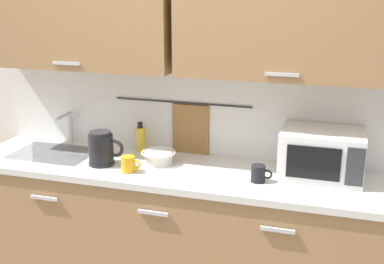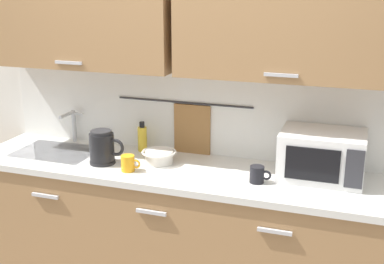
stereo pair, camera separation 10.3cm
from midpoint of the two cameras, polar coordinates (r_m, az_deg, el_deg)
name	(u,v)px [view 1 (the left image)]	position (r m, az deg, el deg)	size (l,w,h in m)	color
counter_unit	(170,233)	(3.25, -3.36, -11.23)	(2.53, 0.64, 0.90)	#997047
back_wall_assembly	(182,58)	(3.12, -2.03, 8.31)	(3.70, 0.41, 2.50)	silver
sink_faucet	(69,123)	(3.56, -14.44, 0.95)	(0.09, 0.17, 0.22)	#B2B5BA
microwave	(322,154)	(2.95, 13.38, -2.38)	(0.46, 0.35, 0.27)	white
electric_kettle	(102,149)	(3.12, -11.01, -1.83)	(0.23, 0.16, 0.21)	black
dish_soap_bottle	(140,139)	(3.32, -6.67, -0.75)	(0.06, 0.06, 0.20)	yellow
mug_near_sink	(128,164)	(2.99, -8.11, -3.58)	(0.12, 0.08, 0.09)	orange
mixing_bowl	(159,156)	(3.11, -4.70, -2.73)	(0.21, 0.21, 0.08)	silver
mug_by_kettle	(259,174)	(2.84, 6.44, -4.66)	(0.12, 0.08, 0.09)	black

